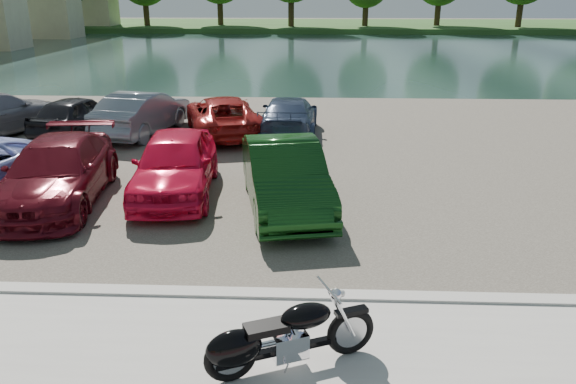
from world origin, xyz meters
The scene contains 13 objects.
ground centered at (0.00, 0.00, 0.00)m, with size 200.00×200.00×0.00m, color #595447.
kerb centered at (0.00, 2.00, 0.07)m, with size 60.00×0.30×0.14m, color #AAA7A0.
parking_lot centered at (0.00, 11.00, 0.02)m, with size 60.00×18.00×0.04m, color #48433A.
river centered at (0.00, 40.00, 0.00)m, with size 120.00×40.00×0.00m, color #1B312E.
far_bank centered at (0.00, 72.00, 0.30)m, with size 120.00×24.00×0.60m, color #224418.
motorcycle centered at (-0.71, 0.10, 0.56)m, with size 2.22×1.13×1.05m.
car_3 centered at (-6.18, 6.16, 0.76)m, with size 2.03×4.99×1.45m, color #530B15.
car_4 centered at (-3.58, 6.83, 0.81)m, with size 1.81×4.50×1.53m, color red.
car_5 centered at (-0.90, 6.01, 0.80)m, with size 1.62×4.64×1.53m, color #103B11.
car_8 centered at (-8.35, 12.68, 0.71)m, with size 1.59×3.95×1.35m, color black.
car_9 centered at (-6.10, 12.80, 0.78)m, with size 1.57×4.49×1.48m, color slate.
car_10 centered at (-3.33, 12.75, 0.71)m, with size 2.22×4.82×1.34m, color maroon.
car_11 centered at (-1.09, 12.72, 0.71)m, with size 1.87×4.60×1.33m, color navy.
Camera 1 is at (-0.30, -5.95, 4.73)m, focal length 35.00 mm.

